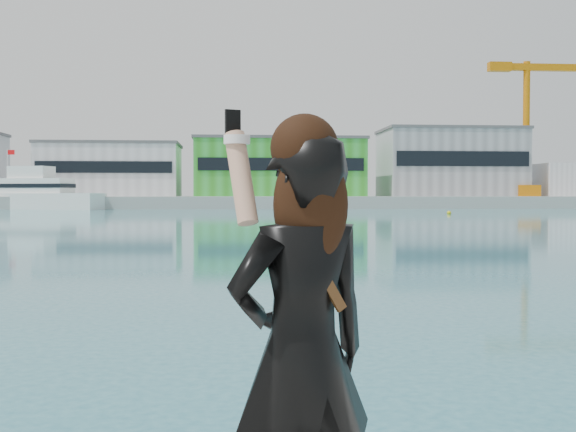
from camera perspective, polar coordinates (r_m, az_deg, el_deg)
name	(u,v)px	position (r m, az deg, el deg)	size (l,w,h in m)	color
far_quay	(234,202)	(133.32, -4.26, 1.14)	(320.00, 40.00, 2.00)	#9E9E99
warehouse_white	(111,170)	(133.08, -13.79, 3.57)	(24.48, 15.35, 9.50)	silver
warehouse_green	(278,167)	(131.67, -0.77, 3.86)	(30.60, 16.36, 10.50)	green
warehouse_grey_right	(450,163)	(137.58, 12.69, 4.15)	(25.50, 15.35, 12.50)	gray
ancillary_shed	(569,180)	(143.73, 21.33, 2.66)	(12.00, 10.00, 6.00)	silver
dock_crane	(533,123)	(137.00, 18.78, 6.96)	(23.00, 4.00, 24.00)	orange
flagpole_left	(8,169)	(129.83, -21.25, 3.46)	(1.28, 0.16, 8.00)	silver
flagpole_right	(362,170)	(126.45, 5.84, 3.61)	(1.28, 0.16, 8.00)	silver
motor_yacht	(40,194)	(118.38, -18.97, 1.69)	(19.54, 10.97, 8.80)	white
buoy_near	(449,214)	(87.23, 12.60, 0.14)	(0.50, 0.50, 0.50)	#D6C10B
woman	(302,340)	(2.93, 1.11, -9.75)	(0.76, 0.65, 1.87)	black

